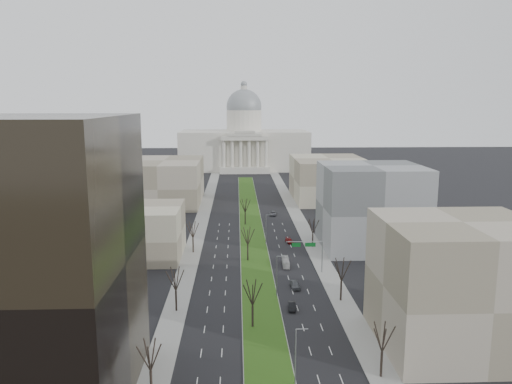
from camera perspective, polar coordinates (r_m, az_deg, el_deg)
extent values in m
plane|color=black|center=(172.88, -0.58, -3.76)|extent=(600.00, 600.00, 0.00)
cube|color=#999993|center=(171.89, -0.57, -3.82)|extent=(8.00, 222.00, 0.15)
cube|color=#204312|center=(171.87, -0.57, -3.78)|extent=(7.70, 221.70, 0.06)
cube|color=gray|center=(149.20, -7.07, -6.08)|extent=(5.00, 330.00, 0.15)
cube|color=gray|center=(150.31, 6.42, -5.94)|extent=(5.00, 330.00, 0.15)
cube|color=beige|center=(319.14, -1.36, 4.85)|extent=(80.00, 40.00, 24.00)
cube|color=beige|center=(297.42, -1.28, 2.52)|extent=(30.00, 6.00, 4.00)
cube|color=beige|center=(295.48, -1.30, 6.17)|extent=(28.00, 5.00, 2.50)
cube|color=beige|center=(295.35, -1.30, 6.56)|extent=(20.00, 5.00, 1.80)
cube|color=beige|center=(295.25, -1.30, 6.87)|extent=(12.00, 5.00, 1.60)
cylinder|color=beige|center=(317.97, -1.37, 8.08)|extent=(22.00, 22.00, 14.00)
sphere|color=gray|center=(317.77, -1.38, 9.70)|extent=(22.00, 22.00, 22.00)
cylinder|color=beige|center=(317.87, -1.39, 11.68)|extent=(4.00, 4.00, 4.00)
sphere|color=gray|center=(317.96, -1.39, 12.22)|extent=(4.00, 4.00, 4.00)
cylinder|color=beige|center=(296.31, -3.71, 4.42)|extent=(2.00, 2.00, 16.00)
cylinder|color=beige|center=(296.22, -2.75, 4.43)|extent=(2.00, 2.00, 16.00)
cylinder|color=beige|center=(296.22, -1.78, 4.43)|extent=(2.00, 2.00, 16.00)
cylinder|color=beige|center=(296.30, -0.81, 4.44)|extent=(2.00, 2.00, 16.00)
cylinder|color=beige|center=(296.46, 0.16, 4.44)|extent=(2.00, 2.00, 16.00)
cylinder|color=beige|center=(296.71, 1.13, 4.44)|extent=(2.00, 2.00, 16.00)
cube|color=gray|center=(140.05, -13.82, -4.44)|extent=(26.00, 22.00, 14.00)
cube|color=gray|center=(93.38, 22.11, -9.76)|extent=(26.00, 24.00, 22.00)
cube|color=slate|center=(148.00, 13.02, -1.64)|extent=(28.00, 26.00, 24.00)
cube|color=gray|center=(212.44, -10.38, 1.17)|extent=(30.00, 40.00, 18.00)
cube|color=gray|center=(218.85, 8.28, 1.50)|extent=(30.00, 40.00, 18.00)
cylinder|color=black|center=(77.74, -11.89, -20.69)|extent=(0.40, 0.40, 4.08)
cylinder|color=black|center=(104.29, -9.11, -12.20)|extent=(0.40, 0.40, 4.32)
cylinder|color=black|center=(141.91, -7.20, -6.08)|extent=(0.40, 0.40, 4.22)
cylinder|color=black|center=(83.13, 14.13, -18.59)|extent=(0.40, 0.40, 4.13)
cylinder|color=black|center=(109.46, 9.69, -11.09)|extent=(0.40, 0.40, 4.42)
cylinder|color=black|center=(146.88, 6.49, -5.54)|extent=(0.40, 0.40, 4.03)
cylinder|color=black|center=(96.24, -0.40, -14.04)|extent=(0.40, 0.40, 4.32)
cylinder|color=black|center=(133.72, -0.95, -7.00)|extent=(0.40, 0.40, 4.32)
cylinder|color=black|center=(172.33, -1.24, -3.07)|extent=(0.40, 0.40, 4.32)
cylinder|color=gray|center=(77.70, 4.53, -18.41)|extent=(0.20, 0.20, 9.00)
cylinder|color=gray|center=(75.72, 5.28, -15.32)|extent=(1.80, 0.12, 0.12)
cylinder|color=gray|center=(109.56, 2.37, -9.65)|extent=(0.20, 0.20, 9.00)
cylinder|color=gray|center=(108.16, 2.87, -7.34)|extent=(1.80, 0.12, 0.12)
cylinder|color=gray|center=(147.72, 1.14, -4.39)|extent=(0.20, 0.20, 9.00)
cylinder|color=gray|center=(146.69, 1.50, -2.64)|extent=(1.80, 0.12, 0.12)
cylinder|color=gray|center=(125.36, 7.57, -7.39)|extent=(0.24, 0.24, 8.00)
cylinder|color=gray|center=(123.54, 5.55, -5.67)|extent=(9.00, 0.18, 0.18)
cube|color=#0C591E|center=(124.04, 6.23, -6.00)|extent=(2.60, 0.08, 1.00)
cube|color=#0C591E|center=(123.58, 4.61, -6.04)|extent=(2.20, 0.08, 1.00)
imported|color=#4D5055|center=(115.79, 4.49, -10.50)|extent=(2.16, 4.88, 1.63)
imported|color=black|center=(104.62, 4.14, -12.89)|extent=(1.88, 4.37, 1.40)
imported|color=maroon|center=(151.30, 3.83, -5.57)|extent=(2.45, 4.64, 1.28)
imported|color=#515259|center=(186.93, 1.95, -2.47)|extent=(3.13, 5.54, 1.46)
imported|color=silver|center=(130.45, 3.41, -8.00)|extent=(1.93, 7.16, 1.98)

